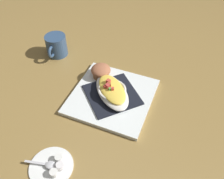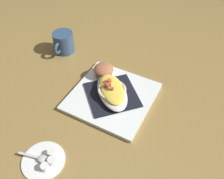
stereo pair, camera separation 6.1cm
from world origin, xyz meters
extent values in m
plane|color=olive|center=(0.00, 0.00, 0.00)|extent=(2.60, 2.60, 0.00)
cube|color=white|center=(0.00, 0.00, 0.01)|extent=(0.33, 0.33, 0.01)
cube|color=black|center=(0.00, 0.00, 0.02)|extent=(0.24, 0.24, 0.01)
ellipsoid|color=silver|center=(0.00, 0.00, 0.03)|extent=(0.20, 0.21, 0.03)
torus|color=silver|center=(0.00, 0.00, 0.04)|extent=(0.15, 0.15, 0.01)
ellipsoid|color=yellow|center=(0.00, 0.00, 0.05)|extent=(0.16, 0.18, 0.02)
cube|color=#CA3E3B|center=(-0.01, 0.01, 0.06)|extent=(0.02, 0.02, 0.01)
cube|color=#CD4837|center=(0.01, 0.02, 0.06)|extent=(0.01, 0.01, 0.01)
cube|color=#CB3F37|center=(-0.01, 0.02, 0.06)|extent=(0.01, 0.01, 0.01)
cube|color=#529E3B|center=(-0.01, 0.00, 0.06)|extent=(0.01, 0.01, 0.01)
cube|color=#A94E2B|center=(0.00, 0.01, 0.06)|extent=(0.02, 0.02, 0.01)
cube|color=#B75328|center=(0.01, 0.02, 0.06)|extent=(0.01, 0.01, 0.01)
cube|color=#D54839|center=(-0.01, -0.01, 0.06)|extent=(0.01, 0.01, 0.01)
cylinder|color=#A0653C|center=(0.07, 0.09, 0.03)|extent=(0.07, 0.07, 0.02)
ellipsoid|color=#A15F3F|center=(0.07, 0.09, 0.05)|extent=(0.08, 0.08, 0.04)
ellipsoid|color=#4C0F23|center=(0.07, 0.09, 0.06)|extent=(0.03, 0.03, 0.01)
cylinder|color=#314C6F|center=(0.11, 0.34, 0.05)|extent=(0.09, 0.09, 0.09)
torus|color=#314C6F|center=(0.06, 0.33, 0.05)|extent=(0.05, 0.03, 0.05)
cylinder|color=#4C2D14|center=(0.11, 0.34, 0.02)|extent=(0.08, 0.08, 0.04)
cylinder|color=white|center=(-0.33, 0.02, 0.00)|extent=(0.13, 0.13, 0.01)
ellipsoid|color=silver|center=(-0.33, 0.02, 0.01)|extent=(0.04, 0.04, 0.01)
cube|color=silver|center=(-0.34, 0.06, 0.01)|extent=(0.03, 0.07, 0.00)
cylinder|color=white|center=(-0.34, -0.01, 0.02)|extent=(0.02, 0.02, 0.02)
cylinder|color=white|center=(-0.32, -0.01, 0.02)|extent=(0.02, 0.02, 0.02)
cylinder|color=white|center=(-0.30, 0.01, 0.02)|extent=(0.02, 0.02, 0.02)
camera|label=1|loc=(-0.52, -0.30, 0.67)|focal=38.55mm
camera|label=2|loc=(-0.48, -0.35, 0.67)|focal=38.55mm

